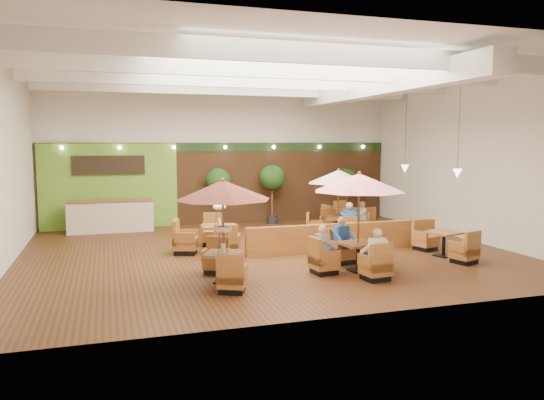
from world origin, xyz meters
name	(u,v)px	position (x,y,z in m)	size (l,w,h in m)	color
room	(264,130)	(0.25, 1.22, 3.63)	(14.04, 14.00, 5.52)	#381E0F
service_counter	(111,216)	(-4.40, 5.10, 0.58)	(3.00, 0.75, 1.18)	beige
booth_divider	(345,237)	(2.26, -0.53, 0.42)	(6.11, 0.18, 0.85)	brown
table_0	(223,204)	(-1.95, -2.90, 1.85)	(2.25, 2.55, 2.45)	brown
table_1	(357,200)	(1.46, -2.88, 1.83)	(2.43, 2.52, 2.54)	brown
table_2	(338,190)	(3.06, 1.72, 1.63)	(2.46, 2.46, 2.36)	brown
table_3	(211,237)	(-1.61, 0.48, 0.46)	(1.99, 2.85, 1.58)	brown
table_4	(444,244)	(4.65, -2.05, 0.35)	(1.01, 2.56, 0.91)	brown
table_5	(347,219)	(4.24, 3.44, 0.33)	(1.77, 2.53, 0.90)	brown
topiary_0	(218,183)	(-0.38, 5.30, 1.68)	(0.97, 0.97, 2.25)	black
topiary_1	(272,180)	(1.81, 5.30, 1.75)	(1.01, 1.01, 2.36)	black
topiary_2	(347,182)	(5.08, 5.30, 1.59)	(0.92, 0.92, 2.14)	black
diner_0	(376,249)	(1.52, -3.81, 0.76)	(0.42, 0.37, 0.79)	silver
diner_1	(343,236)	(1.52, -1.96, 0.75)	(0.42, 0.37, 0.79)	#265BA6
diner_2	(324,244)	(0.60, -2.88, 0.75)	(0.33, 0.39, 0.77)	gray
diner_3	(349,218)	(3.06, 0.86, 0.77)	(0.46, 0.42, 0.84)	#265BA6
diner_4	(361,215)	(3.92, 1.72, 0.74)	(0.35, 0.40, 0.74)	silver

